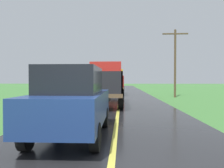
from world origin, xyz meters
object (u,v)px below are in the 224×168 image
Objects in this scene: banana_truck_near at (105,83)px; utility_pole_roadside at (175,60)px; banana_truck_far at (113,82)px; following_car at (73,101)px.

banana_truck_near is 9.55m from utility_pole_roadside.
banana_truck_far is at bearing 89.08° from banana_truck_near.
banana_truck_near and banana_truck_far have the same top height.
following_car is (-6.44, -15.30, -2.52)m from utility_pole_roadside.
utility_pole_roadside reaches higher than banana_truck_near.
banana_truck_near is at bearing -90.92° from banana_truck_far.
banana_truck_near is 1.42× the size of following_car.
banana_truck_far is at bearing 153.42° from utility_pole_roadside.
utility_pole_roadside is at bearing -26.58° from banana_truck_far.
banana_truck_near is at bearing 88.53° from following_car.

